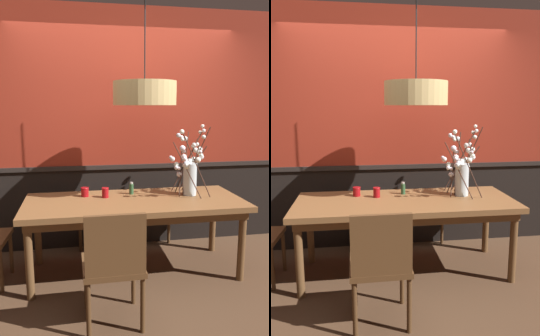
{
  "view_description": "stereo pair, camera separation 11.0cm",
  "coord_description": "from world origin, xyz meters",
  "views": [
    {
      "loc": [
        -0.55,
        -3.11,
        1.64
      ],
      "look_at": [
        0.0,
        0.0,
        1.06
      ],
      "focal_mm": 35.97,
      "sensor_mm": 36.0,
      "label": 1
    },
    {
      "loc": [
        -0.44,
        -3.13,
        1.64
      ],
      "look_at": [
        0.0,
        0.0,
        1.06
      ],
      "focal_mm": 35.97,
      "sensor_mm": 36.0,
      "label": 2
    }
  ],
  "objects": [
    {
      "name": "pendant_lamp",
      "position": [
        0.11,
        0.06,
        1.76
      ],
      "size": [
        0.6,
        0.6,
        1.07
      ],
      "color": "tan"
    },
    {
      "name": "vase_with_blossoms",
      "position": [
        0.59,
        0.11,
        0.99
      ],
      "size": [
        0.43,
        0.63,
        0.71
      ],
      "color": "silver",
      "rests_on": "dining_table"
    },
    {
      "name": "back_wall",
      "position": [
        0.0,
        0.77,
        1.35
      ],
      "size": [
        5.47,
        0.14,
        2.72
      ],
      "color": "black",
      "rests_on": "ground"
    },
    {
      "name": "dining_table",
      "position": [
        0.0,
        0.0,
        0.66
      ],
      "size": [
        2.11,
        0.86,
        0.75
      ],
      "color": "brown",
      "rests_on": "ground"
    },
    {
      "name": "chair_near_side_left",
      "position": [
        -0.3,
        -0.82,
        0.52
      ],
      "size": [
        0.46,
        0.44,
        0.92
      ],
      "color": "brown",
      "rests_on": "ground"
    },
    {
      "name": "candle_holder_nearer_edge",
      "position": [
        -0.47,
        0.21,
        0.79
      ],
      "size": [
        0.08,
        0.08,
        0.09
      ],
      "color": "#9E0F14",
      "rests_on": "dining_table"
    },
    {
      "name": "condiment_bottle",
      "position": [
        0.01,
        0.22,
        0.81
      ],
      "size": [
        0.05,
        0.05,
        0.13
      ],
      "color": "#2D5633",
      "rests_on": "dining_table"
    },
    {
      "name": "ground_plane",
      "position": [
        0.0,
        0.0,
        0.0
      ],
      "size": [
        24.0,
        24.0,
        0.0
      ],
      "primitive_type": "plane",
      "color": "#4C3321"
    },
    {
      "name": "chair_far_side_right",
      "position": [
        0.33,
        0.87,
        0.54
      ],
      "size": [
        0.47,
        0.45,
        0.97
      ],
      "color": "brown",
      "rests_on": "ground"
    },
    {
      "name": "candle_holder_nearer_center",
      "position": [
        -0.27,
        0.13,
        0.8
      ],
      "size": [
        0.07,
        0.07,
        0.1
      ],
      "color": "#9E0F14",
      "rests_on": "dining_table"
    },
    {
      "name": "chair_far_side_left",
      "position": [
        -0.36,
        0.84,
        0.5
      ],
      "size": [
        0.42,
        0.45,
        0.89
      ],
      "color": "brown",
      "rests_on": "ground"
    }
  ]
}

